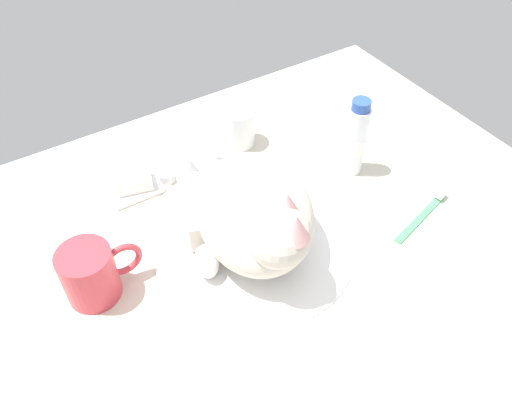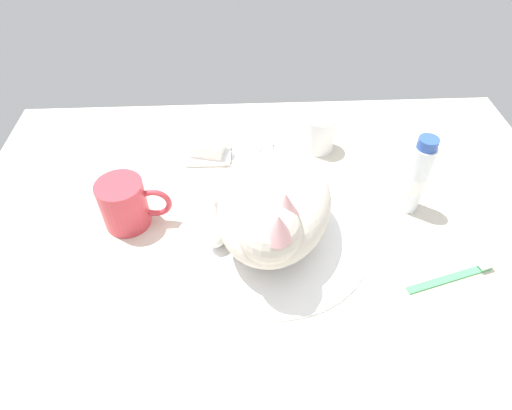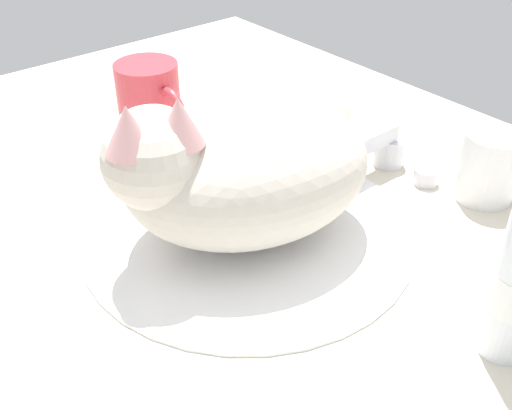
{
  "view_description": "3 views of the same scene",
  "coord_description": "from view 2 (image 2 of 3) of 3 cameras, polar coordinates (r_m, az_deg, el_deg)",
  "views": [
    {
      "loc": [
        -28.79,
        -46.54,
        64.6
      ],
      "look_at": [
        1.38,
        1.76,
        6.52
      ],
      "focal_mm": 36.74,
      "sensor_mm": 36.0,
      "label": 1
    },
    {
      "loc": [
        -5.24,
        -47.61,
        55.91
      ],
      "look_at": [
        -2.92,
        1.61,
        5.89
      ],
      "focal_mm": 30.26,
      "sensor_mm": 36.0,
      "label": 2
    },
    {
      "loc": [
        38.44,
        -30.67,
        36.88
      ],
      "look_at": [
        1.27,
        -0.01,
        3.94
      ],
      "focal_mm": 43.37,
      "sensor_mm": 36.0,
      "label": 3
    }
  ],
  "objects": [
    {
      "name": "rinse_cup",
      "position": [
        0.9,
        8.36,
        9.36
      ],
      "size": [
        6.23,
        6.23,
        7.54
      ],
      "color": "white",
      "rests_on": "ground_plane"
    },
    {
      "name": "toothpaste_bottle",
      "position": [
        0.78,
        20.39,
        3.46
      ],
      "size": [
        3.9,
        3.9,
        15.15
      ],
      "color": "white",
      "rests_on": "ground_plane"
    },
    {
      "name": "cat",
      "position": [
        0.67,
        2.11,
        -0.4
      ],
      "size": [
        24.09,
        30.05,
        16.23
      ],
      "color": "beige",
      "rests_on": "sink_basin"
    },
    {
      "name": "ground_plane",
      "position": [
        0.75,
        2.3,
        -4.78
      ],
      "size": [
        110.0,
        82.5,
        3.0
      ],
      "primitive_type": "cube",
      "color": "beige"
    },
    {
      "name": "coffee_mug",
      "position": [
        0.76,
        -16.87,
        0.13
      ],
      "size": [
        12.04,
        7.86,
        8.85
      ],
      "color": "#C63842",
      "rests_on": "ground_plane"
    },
    {
      "name": "sink_basin",
      "position": [
        0.73,
        2.34,
        -3.88
      ],
      "size": [
        32.68,
        32.68,
        0.62
      ],
      "primitive_type": "cylinder",
      "color": "white",
      "rests_on": "ground_plane"
    },
    {
      "name": "toothbrush",
      "position": [
        0.75,
        24.89,
        -8.44
      ],
      "size": [
        14.71,
        5.25,
        1.6
      ],
      "color": "#4CB266",
      "rests_on": "ground_plane"
    },
    {
      "name": "soap_bar",
      "position": [
        0.88,
        -6.43,
        7.61
      ],
      "size": [
        7.38,
        5.95,
        2.69
      ],
      "primitive_type": "cube",
      "rotation": [
        0.0,
        0.0,
        -0.23
      ],
      "color": "white",
      "rests_on": "soap_dish"
    },
    {
      "name": "faucet",
      "position": [
        0.86,
        1.39,
        6.96
      ],
      "size": [
        13.71,
        10.55,
        5.45
      ],
      "color": "silver",
      "rests_on": "ground_plane"
    },
    {
      "name": "soap_dish",
      "position": [
        0.89,
        -6.33,
        6.62
      ],
      "size": [
        9.0,
        6.4,
        1.2
      ],
      "primitive_type": "cube",
      "color": "white",
      "rests_on": "ground_plane"
    }
  ]
}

